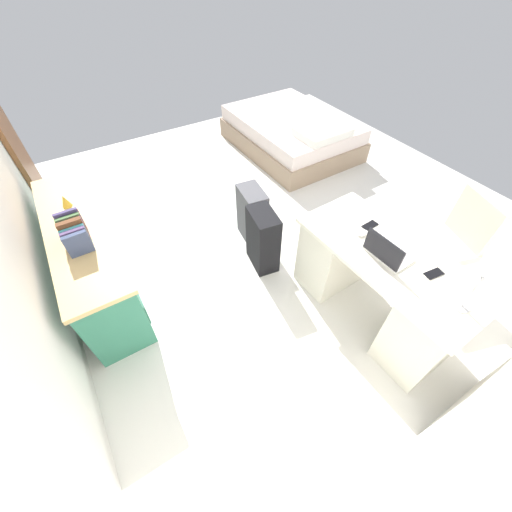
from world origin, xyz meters
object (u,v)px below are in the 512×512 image
at_px(credenza, 92,257).
at_px(bed, 291,133).
at_px(cell_phone_near_laptop, 434,274).
at_px(desk_lamp, 475,277).
at_px(computer_mouse, 363,233).
at_px(desk, 378,285).
at_px(laptop, 387,252).
at_px(suitcase_black, 263,240).
at_px(office_chair, 445,248).
at_px(suitcase_spare_grey, 252,215).
at_px(figurine_small, 65,201).
at_px(cell_phone_by_mouse, 370,225).

xyz_separation_m(credenza, bed, (1.20, -3.11, -0.12)).
bearing_deg(cell_phone_near_laptop, desk_lamp, 167.85).
bearing_deg(computer_mouse, desk, -175.71).
bearing_deg(computer_mouse, laptop, 170.98).
relative_size(desk, suitcase_black, 2.28).
bearing_deg(laptop, office_chair, -92.60).
distance_m(office_chair, suitcase_black, 1.66).
bearing_deg(desk, suitcase_black, 25.58).
bearing_deg(cell_phone_near_laptop, suitcase_spare_grey, 23.47).
xyz_separation_m(suitcase_black, suitcase_spare_grey, (0.40, -0.12, -0.02)).
bearing_deg(desk, cell_phone_near_laptop, -160.03).
bearing_deg(bed, laptop, 156.19).
bearing_deg(figurine_small, credenza, -179.73).
height_order(desk, credenza, desk).
height_order(cell_phone_by_mouse, desk_lamp, desk_lamp).
bearing_deg(cell_phone_by_mouse, desk, 159.60).
relative_size(suitcase_black, laptop, 2.02).
xyz_separation_m(credenza, suitcase_spare_grey, (-0.19, -1.58, -0.06)).
bearing_deg(desk_lamp, cell_phone_by_mouse, -5.15).
xyz_separation_m(suitcase_black, desk_lamp, (-1.52, -0.50, 0.69)).
distance_m(suitcase_spare_grey, desk_lamp, 2.08).
xyz_separation_m(credenza, cell_phone_near_laptop, (-1.87, -2.05, 0.40)).
height_order(credenza, suitcase_black, credenza).
height_order(suitcase_black, cell_phone_by_mouse, cell_phone_by_mouse).
height_order(suitcase_spare_grey, desk_lamp, desk_lamp).
bearing_deg(desk_lamp, bed, -19.09).
bearing_deg(office_chair, credenza, 59.59).
height_order(desk, desk_lamp, desk_lamp).
height_order(desk, figurine_small, figurine_small).
relative_size(desk, office_chair, 1.56).
bearing_deg(computer_mouse, office_chair, -111.88).
bearing_deg(credenza, desk_lamp, -136.90).
xyz_separation_m(desk, computer_mouse, (0.27, 0.03, 0.38)).
bearing_deg(credenza, suitcase_black, -111.72).
bearing_deg(bed, suitcase_black, 137.30).
bearing_deg(computer_mouse, bed, -27.62).
distance_m(laptop, figurine_small, 2.67).
xyz_separation_m(suitcase_spare_grey, laptop, (-1.39, -0.30, 0.50)).
bearing_deg(laptop, cell_phone_near_laptop, -150.83).
distance_m(desk, computer_mouse, 0.47).
xyz_separation_m(desk, office_chair, (-0.03, -0.81, 0.02)).
distance_m(credenza, cell_phone_by_mouse, 2.43).
bearing_deg(desk, desk_lamp, -177.60).
xyz_separation_m(credenza, computer_mouse, (-1.31, -1.91, 0.41)).
relative_size(bed, figurine_small, 17.44).
bearing_deg(suitcase_black, desk, -144.84).
relative_size(desk, credenza, 0.81).
bearing_deg(suitcase_black, cell_phone_by_mouse, -130.53).
bearing_deg(suitcase_spare_grey, credenza, 91.21).
xyz_separation_m(office_chair, cell_phone_by_mouse, (0.34, 0.72, 0.34)).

